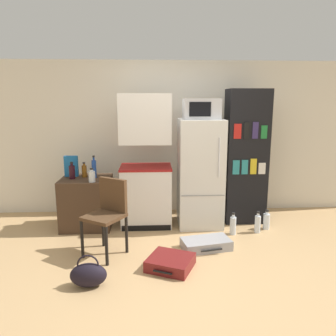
{
  "coord_description": "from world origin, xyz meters",
  "views": [
    {
      "loc": [
        -0.41,
        -3.29,
        1.8
      ],
      "look_at": [
        -0.19,
        0.85,
        0.94
      ],
      "focal_mm": 35.0,
      "sensor_mm": 36.0,
      "label": 1
    }
  ],
  "objects": [
    {
      "name": "water_bottle_middle",
      "position": [
        0.7,
        0.88,
        0.13
      ],
      "size": [
        0.08,
        0.08,
        0.31
      ],
      "color": "silver",
      "rests_on": "ground_plane"
    },
    {
      "name": "chair",
      "position": [
        -0.92,
        0.42,
        0.54
      ],
      "size": [
        0.55,
        0.55,
        0.9
      ],
      "rotation": [
        0.0,
        0.0,
        -0.57
      ],
      "color": "black",
      "rests_on": "ground_plane"
    },
    {
      "name": "water_bottle_front",
      "position": [
        1.05,
        0.92,
        0.13
      ],
      "size": [
        0.08,
        0.08,
        0.31
      ],
      "color": "silver",
      "rests_on": "ground_plane"
    },
    {
      "name": "refrigerator",
      "position": [
        0.29,
        1.29,
        0.77
      ],
      "size": [
        0.62,
        0.64,
        1.55
      ],
      "color": "silver",
      "rests_on": "ground_plane"
    },
    {
      "name": "bottle_clear_short",
      "position": [
        -1.21,
        1.05,
        0.8
      ],
      "size": [
        0.09,
        0.09,
        0.19
      ],
      "color": "silver",
      "rests_on": "side_table"
    },
    {
      "name": "handbag",
      "position": [
        -1.04,
        -0.32,
        0.12
      ],
      "size": [
        0.36,
        0.2,
        0.33
      ],
      "color": "black",
      "rests_on": "ground_plane"
    },
    {
      "name": "bottle_blue_soda",
      "position": [
        -1.22,
        1.31,
        0.86
      ],
      "size": [
        0.06,
        0.06,
        0.32
      ],
      "color": "#1E47A3",
      "rests_on": "side_table"
    },
    {
      "name": "kitchen_hutch",
      "position": [
        -0.49,
        1.33,
        0.88
      ],
      "size": [
        0.73,
        0.55,
        1.9
      ],
      "color": "white",
      "rests_on": "ground_plane"
    },
    {
      "name": "wall_back",
      "position": [
        0.2,
        2.0,
        1.21
      ],
      "size": [
        6.4,
        0.1,
        2.41
      ],
      "color": "silver",
      "rests_on": "ground_plane"
    },
    {
      "name": "bottle_amber_beer",
      "position": [
        -1.37,
        1.35,
        0.81
      ],
      "size": [
        0.07,
        0.07,
        0.22
      ],
      "color": "brown",
      "rests_on": "side_table"
    },
    {
      "name": "microwave",
      "position": [
        0.29,
        1.29,
        1.69
      ],
      "size": [
        0.5,
        0.38,
        0.28
      ],
      "color": "#B7B7BC",
      "rests_on": "refrigerator"
    },
    {
      "name": "side_table",
      "position": [
        -1.34,
        1.29,
        0.36
      ],
      "size": [
        0.69,
        0.62,
        0.72
      ],
      "color": "#422D1E",
      "rests_on": "ground_plane"
    },
    {
      "name": "water_bottle_back",
      "position": [
        1.22,
        1.04,
        0.12
      ],
      "size": [
        0.09,
        0.09,
        0.28
      ],
      "color": "silver",
      "rests_on": "ground_plane"
    },
    {
      "name": "suitcase_small_flat",
      "position": [
        0.26,
        0.45,
        0.06
      ],
      "size": [
        0.64,
        0.43,
        0.12
      ],
      "rotation": [
        0.0,
        0.0,
        0.2
      ],
      "color": "#99999E",
      "rests_on": "ground_plane"
    },
    {
      "name": "bookshelf",
      "position": [
        0.99,
        1.41,
        0.98
      ],
      "size": [
        0.6,
        0.39,
        1.97
      ],
      "color": "black",
      "rests_on": "ground_plane"
    },
    {
      "name": "ground_plane",
      "position": [
        0.0,
        0.0,
        0.0
      ],
      "size": [
        24.0,
        24.0,
        0.0
      ],
      "primitive_type": "plane",
      "color": "tan"
    },
    {
      "name": "bottle_wine_dark",
      "position": [
        -1.52,
        1.25,
        0.82
      ],
      "size": [
        0.08,
        0.08,
        0.24
      ],
      "color": "black",
      "rests_on": "side_table"
    },
    {
      "name": "cereal_box",
      "position": [
        -1.57,
        1.41,
        0.87
      ],
      "size": [
        0.19,
        0.07,
        0.3
      ],
      "color": "#1E66A8",
      "rests_on": "side_table"
    },
    {
      "name": "suitcase_large_flat",
      "position": [
        -0.21,
        0.0,
        0.06
      ],
      "size": [
        0.59,
        0.57,
        0.13
      ],
      "rotation": [
        0.0,
        0.0,
        -0.42
      ],
      "color": "maroon",
      "rests_on": "ground_plane"
    }
  ]
}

